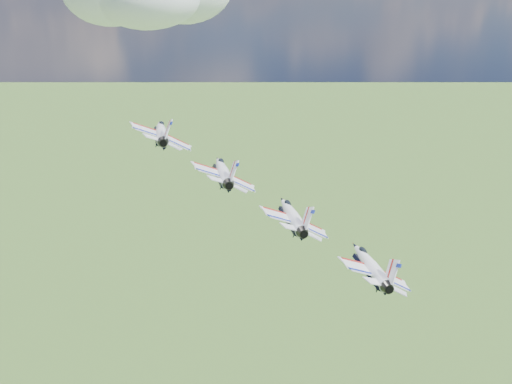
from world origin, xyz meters
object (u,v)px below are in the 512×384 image
object	(u,v)px
jet_1	(223,171)
jet_3	(370,265)
jet_0	(161,132)
jet_2	(292,215)

from	to	relation	value
jet_1	jet_3	xyz separation A→B (m)	(14.59, -17.66, -7.49)
jet_3	jet_0	bearing A→B (deg)	132.88
jet_0	jet_1	world-z (taller)	jet_0
jet_2	jet_3	size ratio (longest dim) A/B	1.00
jet_0	jet_1	xyz separation A→B (m)	(7.30, -8.83, -3.74)
jet_0	jet_1	distance (m)	12.05
jet_2	jet_3	xyz separation A→B (m)	(7.30, -8.83, -3.74)
jet_0	jet_1	bearing A→B (deg)	-47.12
jet_0	jet_2	world-z (taller)	jet_0
jet_0	jet_3	world-z (taller)	jet_0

